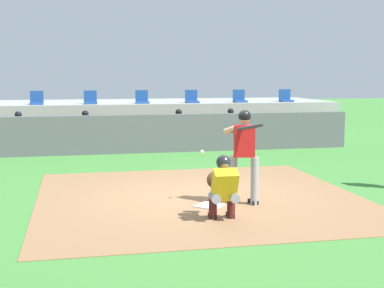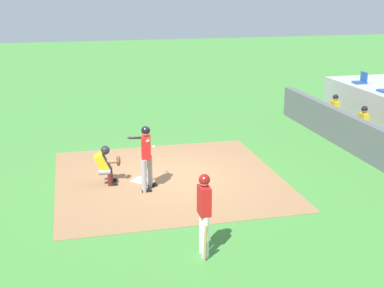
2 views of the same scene
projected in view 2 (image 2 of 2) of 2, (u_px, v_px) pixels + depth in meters
name	position (u px, v px, depth m)	size (l,w,h in m)	color
ground_plane	(169.00, 179.00, 15.04)	(80.00, 80.00, 0.00)	#428438
dirt_infield	(169.00, 178.00, 15.04)	(6.40, 6.40, 0.01)	#936B47
home_plate	(141.00, 180.00, 14.85)	(0.44, 0.44, 0.02)	white
batter_at_plate	(146.00, 154.00, 13.93)	(0.64, 0.82, 1.80)	#99999E
catcher_crouched	(106.00, 163.00, 14.46)	(0.50, 1.73, 1.13)	gray
on_deck_batter	(204.00, 210.00, 10.48)	(0.58, 0.23, 1.79)	silver
dugout_wall	(371.00, 144.00, 16.31)	(13.00, 0.30, 1.20)	#59595E
dugout_player_0	(332.00, 110.00, 20.35)	(0.49, 0.70, 1.30)	#939399
dugout_player_1	(360.00, 123.00, 18.42)	(0.49, 0.70, 1.30)	#939399
stadium_seat_0	(361.00, 80.00, 21.86)	(0.46, 0.46, 0.48)	#1E478C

